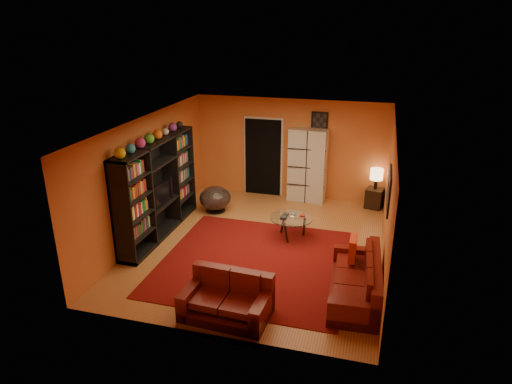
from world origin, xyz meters
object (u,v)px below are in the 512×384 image
(entertainment_unit, at_px, (158,189))
(storage_cabinet, at_px, (307,165))
(tv, at_px, (159,193))
(bowl_chair, at_px, (215,198))
(loveseat, at_px, (228,298))
(side_table, at_px, (374,198))
(sofa, at_px, (360,282))
(coffee_table, at_px, (291,219))
(table_lamp, at_px, (377,175))

(entertainment_unit, relative_size, storage_cabinet, 1.58)
(tv, height_order, storage_cabinet, storage_cabinet)
(entertainment_unit, relative_size, bowl_chair, 3.87)
(loveseat, relative_size, side_table, 2.85)
(sofa, bearing_deg, coffee_table, 126.35)
(storage_cabinet, distance_m, table_lamp, 1.73)
(tv, distance_m, side_table, 5.33)
(sofa, bearing_deg, bowl_chair, 139.15)
(coffee_table, relative_size, storage_cabinet, 0.49)
(loveseat, xyz_separation_m, side_table, (2.13, 5.17, -0.04))
(tv, relative_size, side_table, 1.78)
(sofa, relative_size, side_table, 4.07)
(coffee_table, distance_m, storage_cabinet, 2.31)
(storage_cabinet, bearing_deg, table_lamp, 3.13)
(sofa, relative_size, coffee_table, 2.19)
(coffee_table, relative_size, table_lamp, 1.78)
(coffee_table, distance_m, bowl_chair, 2.29)
(bowl_chair, height_order, side_table, bowl_chair)
(loveseat, bearing_deg, sofa, -59.02)
(coffee_table, bearing_deg, tv, -167.66)
(entertainment_unit, xyz_separation_m, sofa, (4.41, -1.36, -0.76))
(storage_cabinet, xyz_separation_m, side_table, (1.73, -0.05, -0.70))
(tv, xyz_separation_m, sofa, (4.36, -1.30, -0.69))
(storage_cabinet, height_order, table_lamp, storage_cabinet)
(tv, distance_m, bowl_chair, 1.80)
(entertainment_unit, xyz_separation_m, side_table, (4.53, 2.75, -0.80))
(coffee_table, xyz_separation_m, storage_cabinet, (-0.04, 2.25, 0.53))
(entertainment_unit, bearing_deg, storage_cabinet, 45.07)
(loveseat, distance_m, coffee_table, 3.01)
(loveseat, height_order, coffee_table, loveseat)
(tv, height_order, table_lamp, tv)
(table_lamp, bearing_deg, tv, -147.87)
(sofa, distance_m, table_lamp, 4.16)
(entertainment_unit, xyz_separation_m, bowl_chair, (0.75, 1.48, -0.72))
(tv, height_order, bowl_chair, tv)
(tv, bearing_deg, storage_cabinet, -43.80)
(sofa, height_order, coffee_table, sofa)
(coffee_table, bearing_deg, side_table, 52.49)
(coffee_table, bearing_deg, entertainment_unit, -169.04)
(entertainment_unit, bearing_deg, loveseat, -45.31)
(coffee_table, height_order, storage_cabinet, storage_cabinet)
(loveseat, distance_m, table_lamp, 5.62)
(tv, height_order, side_table, tv)
(entertainment_unit, height_order, side_table, entertainment_unit)
(loveseat, height_order, bowl_chair, loveseat)
(side_table, bearing_deg, storage_cabinet, 178.35)
(bowl_chair, distance_m, side_table, 3.99)
(storage_cabinet, bearing_deg, bowl_chair, -142.33)
(sofa, distance_m, loveseat, 2.27)
(sofa, bearing_deg, entertainment_unit, 159.74)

